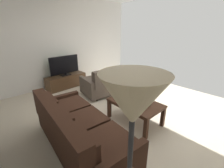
# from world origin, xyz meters

# --- Properties ---
(ground_plane) EXTENTS (5.61, 5.24, 0.01)m
(ground_plane) POSITION_xyz_m (0.00, 0.00, -0.00)
(ground_plane) COLOR beige
(wall_right) EXTENTS (0.12, 5.24, 2.89)m
(wall_right) POSITION_xyz_m (2.80, 0.00, 1.44)
(wall_right) COLOR white
(wall_right) RESTS_ON ground
(sofa_main) EXTENTS (2.08, 1.02, 0.85)m
(sofa_main) POSITION_xyz_m (-0.32, 1.46, 0.37)
(sofa_main) COLOR black
(sofa_main) RESTS_ON ground
(loveseat_near) EXTENTS (1.05, 1.42, 0.83)m
(loveseat_near) POSITION_xyz_m (1.11, -0.35, 0.35)
(loveseat_near) COLOR black
(loveseat_near) RESTS_ON ground
(coffee_table) EXTENTS (1.07, 0.66, 0.46)m
(coffee_table) POSITION_xyz_m (-0.43, 0.15, 0.39)
(coffee_table) COLOR #3D2316
(coffee_table) RESTS_ON ground
(floor_lamp) EXTENTS (0.32, 0.32, 1.69)m
(floor_lamp) POSITION_xyz_m (-1.76, 1.88, 1.44)
(floor_lamp) COLOR #262628
(floor_lamp) RESTS_ON ground
(tv_stand) EXTENTS (0.53, 1.32, 0.42)m
(tv_stand) POSITION_xyz_m (2.43, 0.29, 0.21)
(tv_stand) COLOR #4C331E
(tv_stand) RESTS_ON ground
(flat_tv) EXTENTS (0.22, 0.99, 0.64)m
(flat_tv) POSITION_xyz_m (2.43, 0.29, 0.75)
(flat_tv) COLOR black
(flat_tv) RESTS_ON tv_stand
(book_stack) EXTENTS (0.31, 0.35, 0.08)m
(book_stack) POSITION_xyz_m (-0.60, 0.17, 0.50)
(book_stack) COLOR #337F51
(book_stack) RESTS_ON coffee_table
(tv_remote) EXTENTS (0.06, 0.16, 0.02)m
(tv_remote) POSITION_xyz_m (-0.35, 0.27, 0.47)
(tv_remote) COLOR black
(tv_remote) RESTS_ON coffee_table
(loose_magazine) EXTENTS (0.34, 0.32, 0.01)m
(loose_magazine) POSITION_xyz_m (-0.33, 0.00, 0.46)
(loose_magazine) COLOR #337F51
(loose_magazine) RESTS_ON coffee_table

